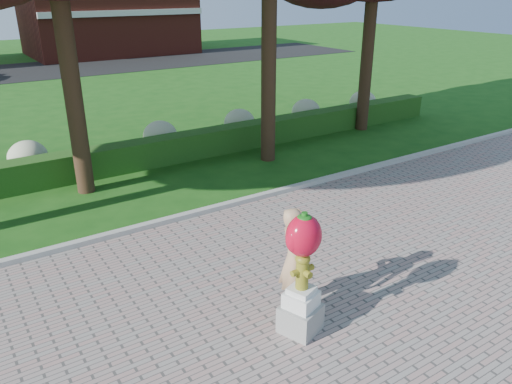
# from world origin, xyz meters

# --- Properties ---
(ground) EXTENTS (100.00, 100.00, 0.00)m
(ground) POSITION_xyz_m (0.00, 0.00, 0.00)
(ground) COLOR #184D13
(ground) RESTS_ON ground
(curb) EXTENTS (40.00, 0.18, 0.15)m
(curb) POSITION_xyz_m (0.00, 3.00, 0.07)
(curb) COLOR #ADADA5
(curb) RESTS_ON ground
(lawn_hedge) EXTENTS (24.00, 0.70, 0.80)m
(lawn_hedge) POSITION_xyz_m (0.00, 7.00, 0.40)
(lawn_hedge) COLOR #194413
(lawn_hedge) RESTS_ON ground
(hydrangea_row) EXTENTS (20.10, 1.10, 0.99)m
(hydrangea_row) POSITION_xyz_m (0.57, 8.00, 0.55)
(hydrangea_row) COLOR beige
(hydrangea_row) RESTS_ON ground
(street) EXTENTS (50.00, 8.00, 0.02)m
(street) POSITION_xyz_m (0.00, 28.00, 0.01)
(street) COLOR black
(street) RESTS_ON ground
(building_right) EXTENTS (12.00, 8.00, 6.40)m
(building_right) POSITION_xyz_m (8.00, 34.00, 3.20)
(building_right) COLOR maroon
(building_right) RESTS_ON ground
(hydrant_sculpture) EXTENTS (0.71, 0.71, 2.04)m
(hydrant_sculpture) POSITION_xyz_m (-0.85, -1.71, 1.12)
(hydrant_sculpture) COLOR gray
(hydrant_sculpture) RESTS_ON walkway
(woman) EXTENTS (0.62, 0.78, 1.85)m
(woman) POSITION_xyz_m (-0.62, -1.20, 0.97)
(woman) COLOR tan
(woman) RESTS_ON walkway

